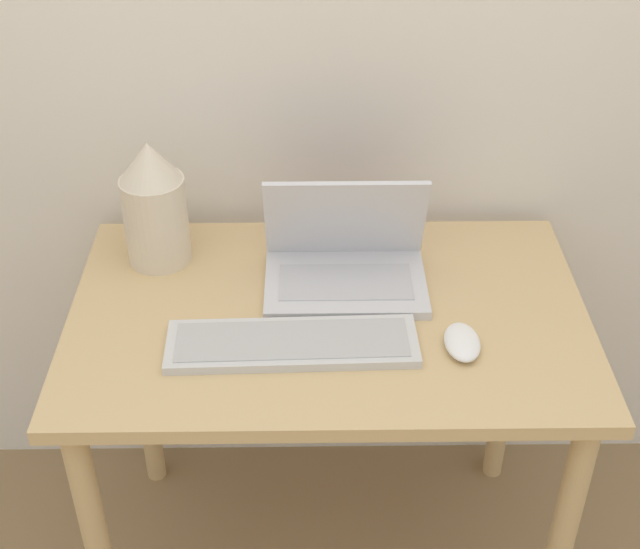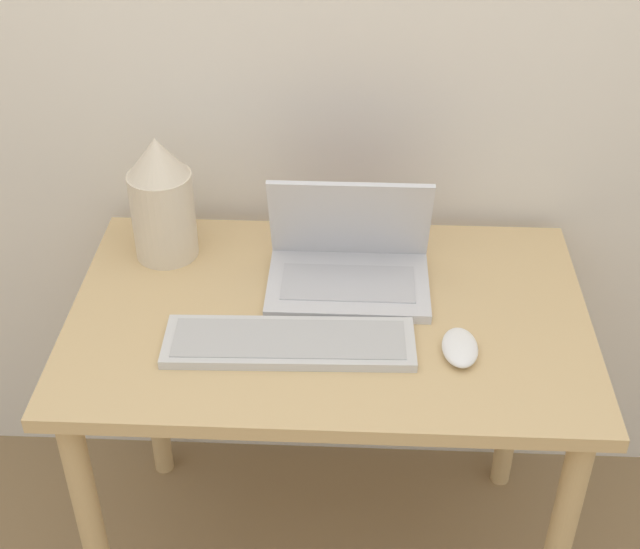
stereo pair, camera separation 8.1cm
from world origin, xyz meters
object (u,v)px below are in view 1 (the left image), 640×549
at_px(laptop, 345,260).
at_px(keyboard, 292,344).
at_px(mp3_player, 329,311).
at_px(vase, 154,204).
at_px(mouse, 462,342).

distance_m(laptop, keyboard, 0.24).
distance_m(keyboard, mp3_player, 0.13).
height_order(keyboard, vase, vase).
relative_size(mouse, mp3_player, 2.30).
height_order(keyboard, mouse, mouse).
distance_m(laptop, mouse, 0.31).
bearing_deg(mouse, keyboard, 178.99).
xyz_separation_m(laptop, vase, (-0.39, 0.09, 0.08)).
distance_m(mouse, mp3_player, 0.27).
height_order(keyboard, mp3_player, keyboard).
bearing_deg(mp3_player, vase, 151.43).
relative_size(laptop, keyboard, 0.69).
bearing_deg(keyboard, mp3_player, 56.18).
relative_size(keyboard, mp3_player, 9.76).
distance_m(keyboard, mouse, 0.32).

